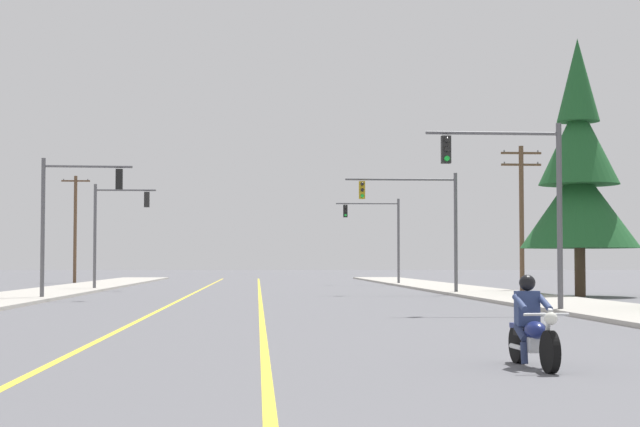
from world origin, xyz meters
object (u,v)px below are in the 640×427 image
(conifer_tree_right_verge_far, at_px, (579,177))
(traffic_signal_near_right, at_px, (521,188))
(motorcycle_with_rider, at_px, (532,330))
(traffic_signal_mid_right, at_px, (423,213))
(traffic_signal_mid_left, at_px, (112,221))
(traffic_signal_near_left, at_px, (68,208))
(utility_pole_left_far, at_px, (75,227))
(utility_pole_right_far, at_px, (522,212))
(traffic_signal_far_right, at_px, (381,228))

(conifer_tree_right_verge_far, bearing_deg, traffic_signal_near_right, -113.95)
(motorcycle_with_rider, distance_m, traffic_signal_mid_right, 36.14)
(traffic_signal_near_right, xyz_separation_m, traffic_signal_mid_left, (-17.06, 27.60, -0.06))
(traffic_signal_near_left, distance_m, utility_pole_left_far, 36.99)
(motorcycle_with_rider, bearing_deg, traffic_signal_mid_right, 83.43)
(utility_pole_right_far, bearing_deg, traffic_signal_near_left, -154.99)
(utility_pole_right_far, bearing_deg, traffic_signal_mid_right, -144.73)
(traffic_signal_near_right, xyz_separation_m, conifer_tree_right_verge_far, (6.84, 15.40, 1.64))
(conifer_tree_right_verge_far, bearing_deg, utility_pole_left_far, 131.50)
(traffic_signal_near_right, distance_m, conifer_tree_right_verge_far, 16.93)
(traffic_signal_near_left, bearing_deg, motorcycle_with_rider, -66.86)
(traffic_signal_mid_left, xyz_separation_m, conifer_tree_right_verge_far, (23.90, -12.20, 1.70))
(traffic_signal_far_right, bearing_deg, utility_pole_right_far, -71.27)
(conifer_tree_right_verge_far, bearing_deg, traffic_signal_mid_left, 152.95)
(traffic_signal_near_left, xyz_separation_m, utility_pole_left_far, (-6.09, 36.48, 0.40))
(traffic_signal_far_right, relative_size, conifer_tree_right_verge_far, 0.50)
(traffic_signal_mid_right, relative_size, traffic_signal_mid_left, 1.00)
(traffic_signal_near_left, distance_m, utility_pole_right_far, 25.32)
(motorcycle_with_rider, relative_size, traffic_signal_near_left, 0.35)
(utility_pole_left_far, bearing_deg, conifer_tree_right_verge_far, -48.50)
(utility_pole_left_far, bearing_deg, motorcycle_with_rider, -74.18)
(motorcycle_with_rider, bearing_deg, traffic_signal_far_right, 85.47)
(traffic_signal_near_right, bearing_deg, motorcycle_with_rider, -104.20)
(traffic_signal_mid_right, xyz_separation_m, utility_pole_right_far, (6.24, 4.41, 0.28))
(traffic_signal_mid_left, height_order, utility_pole_right_far, utility_pole_right_far)
(traffic_signal_mid_right, height_order, traffic_signal_far_right, same)
(traffic_signal_mid_left, bearing_deg, traffic_signal_far_right, 36.53)
(utility_pole_right_far, bearing_deg, conifer_tree_right_verge_far, -84.57)
(traffic_signal_near_right, xyz_separation_m, traffic_signal_mid_right, (-0.15, 18.86, 0.08))
(traffic_signal_mid_left, xyz_separation_m, utility_pole_left_far, (-5.89, 21.46, 0.42))
(utility_pole_left_far, height_order, conifer_tree_right_verge_far, conifer_tree_right_verge_far)
(utility_pole_left_far, distance_m, conifer_tree_right_verge_far, 44.96)
(motorcycle_with_rider, height_order, traffic_signal_near_right, traffic_signal_near_right)
(motorcycle_with_rider, distance_m, traffic_signal_near_right, 17.75)
(traffic_signal_near_right, bearing_deg, utility_pole_left_far, 115.07)
(motorcycle_with_rider, distance_m, traffic_signal_far_right, 57.59)
(motorcycle_with_rider, xyz_separation_m, traffic_signal_mid_right, (4.11, 35.73, 3.56))
(utility_pole_left_far, xyz_separation_m, conifer_tree_right_verge_far, (29.78, -33.66, 1.27))
(traffic_signal_mid_right, relative_size, utility_pole_right_far, 0.76)
(traffic_signal_mid_right, height_order, utility_pole_left_far, utility_pole_left_far)
(traffic_signal_near_right, height_order, conifer_tree_right_verge_far, conifer_tree_right_verge_far)
(traffic_signal_near_left, height_order, traffic_signal_mid_right, same)
(traffic_signal_near_right, relative_size, traffic_signal_mid_left, 1.00)
(traffic_signal_near_left, xyz_separation_m, utility_pole_right_far, (22.94, 10.70, 0.39))
(motorcycle_with_rider, distance_m, utility_pole_right_far, 41.64)
(traffic_signal_far_right, distance_m, utility_pole_left_far, 24.77)
(traffic_signal_far_right, relative_size, utility_pole_left_far, 0.73)
(traffic_signal_near_left, distance_m, conifer_tree_right_verge_far, 23.92)
(traffic_signal_near_right, distance_m, traffic_signal_mid_left, 32.45)
(motorcycle_with_rider, bearing_deg, traffic_signal_near_left, 113.14)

